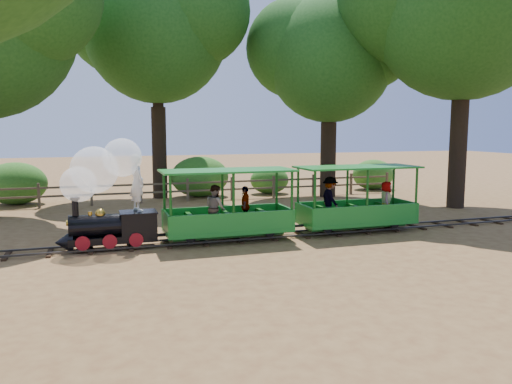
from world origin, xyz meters
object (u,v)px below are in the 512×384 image
object	(u,v)px
locomotive	(104,186)
fence	(210,187)
carriage_rear	(353,205)
carriage_front	(228,213)

from	to	relation	value
locomotive	fence	bearing A→B (deg)	59.83
carriage_rear	fence	size ratio (longest dim) A/B	0.21
locomotive	fence	distance (m)	9.23
carriage_rear	fence	bearing A→B (deg)	108.76
carriage_front	carriage_rear	size ratio (longest dim) A/B	1.00
carriage_front	fence	world-z (taller)	carriage_front
locomotive	carriage_front	distance (m)	3.42
locomotive	fence	size ratio (longest dim) A/B	0.16
carriage_rear	fence	world-z (taller)	carriage_rear
locomotive	carriage_rear	size ratio (longest dim) A/B	0.80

